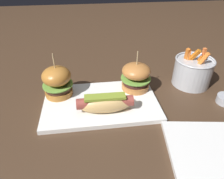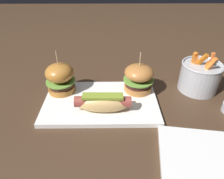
# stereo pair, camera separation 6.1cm
# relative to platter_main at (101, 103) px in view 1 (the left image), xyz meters

# --- Properties ---
(ground_plane) EXTENTS (3.00, 3.00, 0.00)m
(ground_plane) POSITION_rel_platter_main_xyz_m (0.00, 0.00, -0.01)
(ground_plane) COLOR #422D1E
(platter_main) EXTENTS (0.35, 0.22, 0.01)m
(platter_main) POSITION_rel_platter_main_xyz_m (0.00, 0.00, 0.00)
(platter_main) COLOR white
(platter_main) RESTS_ON ground
(hot_dog) EXTENTS (0.16, 0.05, 0.05)m
(hot_dog) POSITION_rel_platter_main_xyz_m (0.01, -0.05, 0.04)
(hot_dog) COLOR tan
(hot_dog) RESTS_ON platter_main
(slider_left) EXTENTS (0.09, 0.09, 0.14)m
(slider_left) POSITION_rel_platter_main_xyz_m (-0.13, 0.05, 0.06)
(slider_left) COLOR #B2702D
(slider_left) RESTS_ON platter_main
(slider_right) EXTENTS (0.10, 0.10, 0.13)m
(slider_right) POSITION_rel_platter_main_xyz_m (0.12, 0.06, 0.05)
(slider_right) COLOR #B67137
(slider_right) RESTS_ON platter_main
(fries_bucket) EXTENTS (0.13, 0.13, 0.14)m
(fries_bucket) POSITION_rel_platter_main_xyz_m (0.33, 0.08, 0.04)
(fries_bucket) COLOR #B7BABF
(fries_bucket) RESTS_ON ground
(side_plate) EXTENTS (0.23, 0.23, 0.01)m
(side_plate) POSITION_rel_platter_main_xyz_m (0.24, -0.22, -0.00)
(side_plate) COLOR white
(side_plate) RESTS_ON ground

